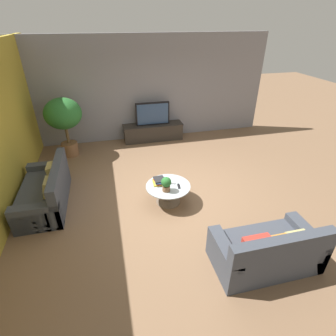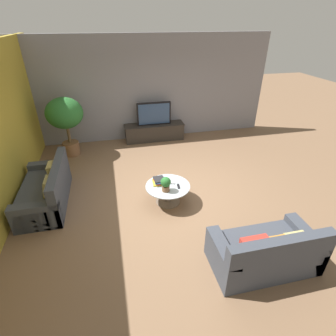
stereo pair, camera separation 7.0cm
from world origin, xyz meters
name	(u,v)px [view 1 (the left image)]	position (x,y,z in m)	size (l,w,h in m)	color
ground_plane	(174,192)	(0.00, 0.00, 0.00)	(24.00, 24.00, 0.00)	brown
back_wall_stone	(147,89)	(0.00, 3.26, 1.50)	(7.40, 0.12, 3.00)	gray
media_console	(153,132)	(0.09, 2.94, 0.26)	(1.83, 0.50, 0.50)	#2D2823
television	(153,114)	(0.09, 2.94, 0.83)	(1.02, 0.13, 0.68)	black
coffee_table	(168,191)	(-0.21, -0.30, 0.28)	(0.91, 0.91, 0.40)	#756656
couch_by_wall	(46,192)	(-2.63, 0.23, 0.28)	(0.84, 1.78, 0.84)	#3D424C
couch_near_entry	(267,251)	(0.86, -2.21, 0.29)	(1.58, 0.84, 0.84)	#3D424C
potted_palm_tall	(64,117)	(-2.35, 2.45, 1.11)	(0.95, 0.95, 1.60)	brown
potted_plant_tabletop	(166,184)	(-0.29, -0.46, 0.57)	(0.20, 0.20, 0.30)	brown
book_stack	(159,181)	(-0.36, -0.16, 0.45)	(0.27, 0.31, 0.10)	gold
remote_black	(179,186)	(-0.01, -0.38, 0.41)	(0.04, 0.16, 0.02)	black
remote_silver	(171,183)	(-0.13, -0.24, 0.41)	(0.04, 0.16, 0.02)	gray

